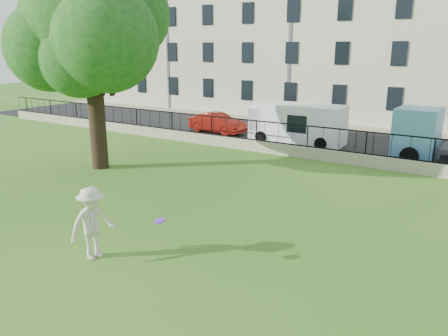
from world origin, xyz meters
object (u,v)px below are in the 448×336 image
Objects in this scene: tree at (89,26)px; frisbee at (160,221)px; man at (92,223)px; red_sedan at (217,123)px; white_van at (297,124)px.

frisbee is (9.06, -6.00, -5.23)m from tree.
man reaches higher than frisbee.
frisbee reaches higher than red_sedan.
tree reaches higher than frisbee.
man is (7.21, -6.64, -5.49)m from tree.
frisbee is 0.07× the size of red_sedan.
red_sedan is at bearing 34.29° from man.
man is 18.45m from red_sedan.
white_van is at bearing -85.44° from red_sedan.
frisbee is 0.05× the size of white_van.
man is at bearing -86.36° from white_van.
frisbee is at bearing -59.77° from man.
tree is 11.23m from man.
tree is at bearing -120.37° from white_van.
tree is 36.42× the size of frisbee.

